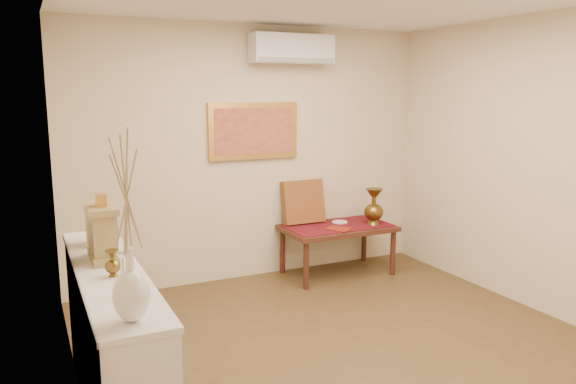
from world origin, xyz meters
TOP-DOWN VIEW (x-y plane):
  - floor at (0.00, 0.00)m, footprint 4.50×4.50m
  - wall_back at (0.00, 2.25)m, footprint 4.00×0.02m
  - wall_left at (-2.00, 0.00)m, footprint 0.02×4.50m
  - wall_right at (2.00, 0.00)m, footprint 0.02×4.50m
  - white_vase at (-1.83, -0.84)m, footprint 0.17×0.17m
  - candlestick at (-1.81, -0.42)m, footprint 0.10×0.10m
  - brass_urn_small at (-1.82, -0.15)m, footprint 0.09×0.09m
  - table_cloth at (0.85, 1.88)m, footprint 1.14×0.59m
  - brass_urn_tall at (1.23, 1.75)m, footprint 0.22×0.22m
  - plate at (0.94, 1.98)m, footprint 0.17×0.17m
  - menu at (0.76, 1.71)m, footprint 0.28×0.31m
  - cushion at (0.55, 2.15)m, footprint 0.48×0.20m
  - display_ledge at (-1.82, 0.00)m, footprint 0.37×2.02m
  - mantel_clock at (-1.82, 0.21)m, footprint 0.17×0.36m
  - wooden_chest at (-1.80, 0.59)m, footprint 0.16×0.21m
  - low_table at (0.85, 1.88)m, footprint 1.20×0.70m
  - painting at (0.00, 2.22)m, footprint 1.00×0.06m
  - ac_unit at (0.40, 2.12)m, footprint 0.90×0.25m

SIDE VIEW (x-z plane):
  - floor at x=0.00m, z-range 0.00..0.00m
  - low_table at x=0.85m, z-range 0.21..0.76m
  - display_ledge at x=-1.82m, z-range 0.00..0.98m
  - table_cloth at x=0.85m, z-range 0.55..0.56m
  - plate at x=0.94m, z-range 0.56..0.57m
  - menu at x=0.76m, z-range 0.56..0.57m
  - cushion at x=0.55m, z-range 0.55..1.04m
  - brass_urn_tall at x=1.23m, z-range 0.56..1.05m
  - brass_urn_small at x=-1.82m, z-range 0.98..1.18m
  - candlestick at x=-1.81m, z-range 0.98..1.19m
  - wooden_chest at x=-1.80m, z-range 0.98..1.22m
  - mantel_clock at x=-1.82m, z-range 0.95..1.36m
  - wall_back at x=0.00m, z-range 0.00..2.70m
  - wall_left at x=-2.00m, z-range 0.00..2.70m
  - wall_right at x=2.00m, z-range 0.00..2.70m
  - white_vase at x=-1.83m, z-range 0.98..1.86m
  - painting at x=0.00m, z-range 1.30..1.90m
  - ac_unit at x=0.40m, z-range 2.30..2.60m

